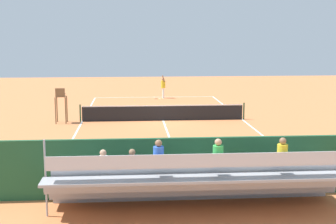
{
  "coord_description": "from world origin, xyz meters",
  "views": [
    {
      "loc": [
        1.95,
        29.35,
        5.42
      ],
      "look_at": [
        0.0,
        4.0,
        1.2
      ],
      "focal_mm": 51.31,
      "sensor_mm": 36.0,
      "label": 1
    }
  ],
  "objects_px": {
    "tennis_net": "(163,113)",
    "umpire_chair": "(61,102)",
    "tennis_ball_near": "(135,101)",
    "bleacher_stand": "(195,180)",
    "courtside_bench": "(236,172)",
    "tennis_player": "(163,86)",
    "tennis_racket": "(159,99)",
    "equipment_bag": "(189,185)"
  },
  "relations": [
    {
      "from": "tennis_net",
      "to": "umpire_chair",
      "type": "height_order",
      "value": "umpire_chair"
    },
    {
      "from": "tennis_ball_near",
      "to": "umpire_chair",
      "type": "bearing_deg",
      "value": 63.55
    },
    {
      "from": "bleacher_stand",
      "to": "courtside_bench",
      "type": "relative_size",
      "value": 5.03
    },
    {
      "from": "tennis_player",
      "to": "courtside_bench",
      "type": "bearing_deg",
      "value": 92.39
    },
    {
      "from": "courtside_bench",
      "to": "tennis_racket",
      "type": "height_order",
      "value": "courtside_bench"
    },
    {
      "from": "tennis_racket",
      "to": "tennis_ball_near",
      "type": "relative_size",
      "value": 8.87
    },
    {
      "from": "tennis_player",
      "to": "tennis_racket",
      "type": "relative_size",
      "value": 3.29
    },
    {
      "from": "courtside_bench",
      "to": "tennis_player",
      "type": "bearing_deg",
      "value": -87.61
    },
    {
      "from": "tennis_racket",
      "to": "tennis_net",
      "type": "bearing_deg",
      "value": 88.05
    },
    {
      "from": "bleacher_stand",
      "to": "tennis_ball_near",
      "type": "relative_size",
      "value": 137.27
    },
    {
      "from": "umpire_chair",
      "to": "tennis_racket",
      "type": "height_order",
      "value": "umpire_chair"
    },
    {
      "from": "umpire_chair",
      "to": "tennis_player",
      "type": "bearing_deg",
      "value": -122.74
    },
    {
      "from": "tennis_ball_near",
      "to": "tennis_player",
      "type": "bearing_deg",
      "value": -144.94
    },
    {
      "from": "bleacher_stand",
      "to": "umpire_chair",
      "type": "xyz_separation_m",
      "value": [
        6.16,
        -15.0,
        0.35
      ]
    },
    {
      "from": "courtside_bench",
      "to": "tennis_racket",
      "type": "relative_size",
      "value": 3.08
    },
    {
      "from": "tennis_net",
      "to": "tennis_ball_near",
      "type": "distance_m",
      "value": 8.87
    },
    {
      "from": "umpire_chair",
      "to": "equipment_bag",
      "type": "bearing_deg",
      "value": 115.49
    },
    {
      "from": "tennis_net",
      "to": "equipment_bag",
      "type": "xyz_separation_m",
      "value": [
        -0.02,
        13.4,
        -0.32
      ]
    },
    {
      "from": "umpire_chair",
      "to": "equipment_bag",
      "type": "xyz_separation_m",
      "value": [
        -6.22,
        13.04,
        -1.13
      ]
    },
    {
      "from": "bleacher_stand",
      "to": "courtside_bench",
      "type": "distance_m",
      "value": 2.74
    },
    {
      "from": "courtside_bench",
      "to": "tennis_ball_near",
      "type": "height_order",
      "value": "courtside_bench"
    },
    {
      "from": "umpire_chair",
      "to": "tennis_player",
      "type": "xyz_separation_m",
      "value": [
        -6.9,
        -10.74,
        -0.3
      ]
    },
    {
      "from": "bleacher_stand",
      "to": "tennis_racket",
      "type": "relative_size",
      "value": 15.48
    },
    {
      "from": "tennis_net",
      "to": "umpire_chair",
      "type": "xyz_separation_m",
      "value": [
        6.2,
        0.36,
        0.81
      ]
    },
    {
      "from": "umpire_chair",
      "to": "tennis_ball_near",
      "type": "xyz_separation_m",
      "value": [
        -4.5,
        -9.05,
        -1.28
      ]
    },
    {
      "from": "tennis_net",
      "to": "tennis_player",
      "type": "xyz_separation_m",
      "value": [
        -0.7,
        -10.38,
        0.51
      ]
    },
    {
      "from": "bleacher_stand",
      "to": "tennis_racket",
      "type": "bearing_deg",
      "value": -90.85
    },
    {
      "from": "umpire_chair",
      "to": "bleacher_stand",
      "type": "bearing_deg",
      "value": 112.32
    },
    {
      "from": "tennis_net",
      "to": "tennis_player",
      "type": "distance_m",
      "value": 10.42
    },
    {
      "from": "equipment_bag",
      "to": "tennis_ball_near",
      "type": "bearing_deg",
      "value": -85.55
    },
    {
      "from": "courtside_bench",
      "to": "tennis_net",
      "type": "bearing_deg",
      "value": -82.74
    },
    {
      "from": "umpire_chair",
      "to": "tennis_racket",
      "type": "xyz_separation_m",
      "value": [
        -6.53,
        -10.14,
        -1.3
      ]
    },
    {
      "from": "equipment_bag",
      "to": "tennis_racket",
      "type": "bearing_deg",
      "value": -90.77
    },
    {
      "from": "bleacher_stand",
      "to": "tennis_player",
      "type": "bearing_deg",
      "value": -91.66
    },
    {
      "from": "bleacher_stand",
      "to": "tennis_racket",
      "type": "xyz_separation_m",
      "value": [
        -0.37,
        -25.14,
        -0.95
      ]
    },
    {
      "from": "tennis_ball_near",
      "to": "bleacher_stand",
      "type": "bearing_deg",
      "value": 93.94
    },
    {
      "from": "umpire_chair",
      "to": "equipment_bag",
      "type": "distance_m",
      "value": 14.5
    },
    {
      "from": "courtside_bench",
      "to": "equipment_bag",
      "type": "distance_m",
      "value": 1.72
    },
    {
      "from": "bleacher_stand",
      "to": "tennis_ball_near",
      "type": "bearing_deg",
      "value": -86.06
    },
    {
      "from": "bleacher_stand",
      "to": "tennis_player",
      "type": "xyz_separation_m",
      "value": [
        -0.74,
        -25.73,
        0.05
      ]
    },
    {
      "from": "bleacher_stand",
      "to": "equipment_bag",
      "type": "relative_size",
      "value": 10.07
    },
    {
      "from": "tennis_player",
      "to": "umpire_chair",
      "type": "bearing_deg",
      "value": 57.26
    }
  ]
}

